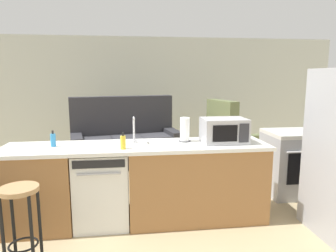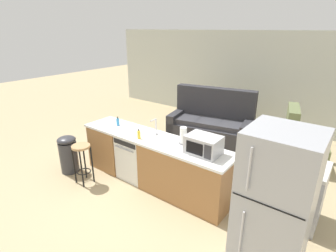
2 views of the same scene
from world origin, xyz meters
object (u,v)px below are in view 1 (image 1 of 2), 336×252
object	(u,v)px
stove_range	(293,163)
paper_towel_roll	(185,130)
soap_bottle	(123,142)
kettle	(313,126)
dish_soap_bottle	(53,140)
bar_stool	(21,210)
dishwasher	(103,187)
microwave	(224,130)
armchair	(230,143)
couch	(125,142)

from	to	relation	value
stove_range	paper_towel_roll	world-z (taller)	paper_towel_roll
soap_bottle	kettle	distance (m)	2.59
dish_soap_bottle	bar_stool	distance (m)	0.91
dishwasher	kettle	xyz separation A→B (m)	(2.77, 0.42, 0.56)
stove_range	dish_soap_bottle	distance (m)	3.19
microwave	armchair	world-z (taller)	armchair
bar_stool	couch	distance (m)	3.32
kettle	armchair	world-z (taller)	armchair
armchair	paper_towel_roll	bearing A→B (deg)	-120.87
couch	armchair	bearing A→B (deg)	-3.28
dishwasher	bar_stool	distance (m)	0.97
bar_stool	armchair	size ratio (longest dim) A/B	0.62
microwave	armchair	size ratio (longest dim) A/B	0.42
soap_bottle	bar_stool	distance (m)	1.12
microwave	bar_stool	xyz separation A→B (m)	(-2.00, -0.75, -0.50)
dishwasher	dish_soap_bottle	world-z (taller)	dish_soap_bottle
stove_range	armchair	world-z (taller)	armchair
microwave	dish_soap_bottle	bearing A→B (deg)	178.70
soap_bottle	dishwasher	bearing A→B (deg)	144.56
stove_range	paper_towel_roll	bearing A→B (deg)	-165.04
dishwasher	couch	distance (m)	2.47
dish_soap_bottle	kettle	distance (m)	3.30
armchair	dishwasher	bearing A→B (deg)	-134.36
bar_stool	dishwasher	bearing A→B (deg)	50.66
soap_bottle	kettle	xyz separation A→B (m)	(2.52, 0.60, 0.01)
armchair	soap_bottle	bearing A→B (deg)	-129.10
couch	armchair	world-z (taller)	couch
couch	paper_towel_roll	bearing A→B (deg)	-72.69
stove_range	dish_soap_bottle	size ratio (longest dim) A/B	5.11
couch	armchair	size ratio (longest dim) A/B	1.78
soap_bottle	armchair	xyz separation A→B (m)	(2.04, 2.51, -0.62)
dish_soap_bottle	couch	distance (m)	2.59
paper_towel_roll	dish_soap_bottle	size ratio (longest dim) A/B	1.60
paper_towel_roll	kettle	bearing A→B (deg)	9.82
paper_towel_roll	bar_stool	xyz separation A→B (m)	(-1.57, -0.86, -0.50)
microwave	bar_stool	distance (m)	2.20
stove_range	microwave	size ratio (longest dim) A/B	1.80
couch	stove_range	bearing A→B (deg)	-38.75
microwave	armchair	bearing A→B (deg)	69.03
microwave	couch	world-z (taller)	couch
paper_towel_roll	armchair	world-z (taller)	armchair
dish_soap_bottle	paper_towel_roll	bearing A→B (deg)	2.62
stove_range	microwave	world-z (taller)	microwave
dishwasher	paper_towel_roll	xyz separation A→B (m)	(0.95, 0.11, 0.62)
dish_soap_bottle	bar_stool	size ratio (longest dim) A/B	0.24
soap_bottle	couch	bearing A→B (deg)	90.50
stove_range	armchair	distance (m)	1.82
kettle	couch	world-z (taller)	couch
kettle	bar_stool	bearing A→B (deg)	-160.90
soap_bottle	paper_towel_roll	bearing A→B (deg)	21.73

